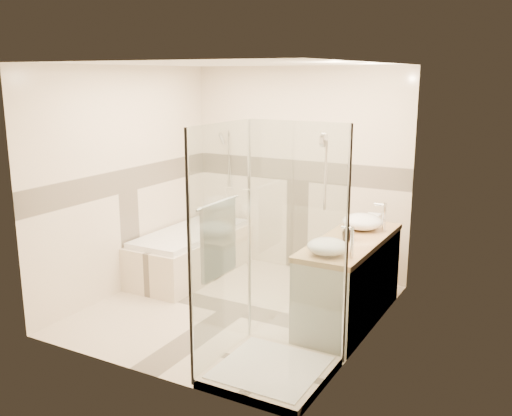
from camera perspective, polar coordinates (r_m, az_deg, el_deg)
The scene contains 12 objects.
room at distance 5.68m, azimuth -1.55°, elevation 1.61°, with size 2.82×3.02×2.52m.
bathtub at distance 7.01m, azimuth -6.51°, elevation -4.24°, with size 0.75×1.70×0.56m.
vanity at distance 5.73m, azimuth 9.33°, elevation -7.12°, with size 0.58×1.62×0.85m.
shower_enclosure at distance 4.73m, azimuth 0.65°, elevation -10.44°, with size 0.96×0.93×2.04m.
vessel_sink_near at distance 5.94m, azimuth 10.59°, elevation -1.34°, with size 0.41×0.41×0.16m, color white.
vessel_sink_far at distance 5.07m, azimuth 7.15°, elevation -3.83°, with size 0.36×0.36×0.14m, color white.
faucet_near at distance 5.85m, azimuth 12.62°, elevation -0.71°, with size 0.12×0.03×0.30m.
faucet_far at distance 4.97m, azimuth 9.49°, elevation -3.14°, with size 0.12×0.03×0.29m.
amenity_bottle_a at distance 5.51m, azimuth 9.04°, elevation -2.51°, with size 0.06×0.07×0.14m, color black.
amenity_bottle_b at distance 5.55m, azimuth 9.21°, elevation -2.34°, with size 0.12×0.12×0.16m, color black.
folded_towels at distance 6.26m, azimuth 11.54°, elevation -1.04°, with size 0.15×0.24×0.08m, color silver.
rolled_towel at distance 7.51m, azimuth -3.73°, elevation -0.56°, with size 0.11×0.11×0.24m, color silver.
Camera 1 is at (2.87, -4.79, 2.40)m, focal length 40.00 mm.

